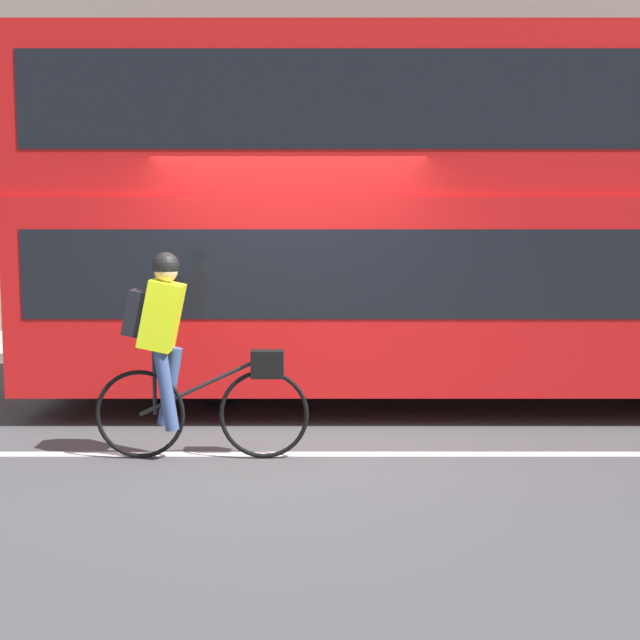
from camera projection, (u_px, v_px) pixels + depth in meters
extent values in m
plane|color=#424244|center=(281.00, 456.00, 7.29)|extent=(80.00, 80.00, 0.00)
cube|color=silver|center=(282.00, 454.00, 7.34)|extent=(50.00, 0.14, 0.01)
cube|color=#A8A399|center=(297.00, 346.00, 13.28)|extent=(60.00, 2.49, 0.13)
cube|color=gray|center=(298.00, 106.00, 14.26)|extent=(60.00, 0.30, 7.49)
cylinder|color=black|center=(213.00, 357.00, 9.49)|extent=(0.94, 0.30, 0.94)
cube|color=red|center=(493.00, 288.00, 9.42)|extent=(9.59, 2.58, 1.86)
cube|color=black|center=(493.00, 267.00, 9.39)|extent=(9.21, 2.60, 0.82)
cube|color=red|center=(497.00, 123.00, 9.23)|extent=(9.59, 2.48, 1.58)
cube|color=black|center=(497.00, 115.00, 9.22)|extent=(9.21, 2.50, 0.88)
torus|color=black|center=(260.00, 414.00, 7.19)|extent=(0.73, 0.04, 0.73)
torus|color=black|center=(136.00, 415.00, 7.18)|extent=(0.73, 0.04, 0.73)
cylinder|color=black|center=(198.00, 386.00, 7.16)|extent=(1.01, 0.03, 0.50)
cylinder|color=black|center=(150.00, 382.00, 7.15)|extent=(0.03, 0.03, 0.54)
cube|color=black|center=(263.00, 364.00, 7.14)|extent=(0.26, 0.16, 0.22)
cube|color=#D8EA19|center=(158.00, 315.00, 7.09)|extent=(0.37, 0.32, 0.58)
cube|color=black|center=(132.00, 313.00, 7.09)|extent=(0.21, 0.26, 0.38)
cylinder|color=#384C7A|center=(166.00, 386.00, 7.25)|extent=(0.22, 0.11, 0.65)
cylinder|color=#384C7A|center=(162.00, 391.00, 7.07)|extent=(0.20, 0.11, 0.65)
sphere|color=tan|center=(162.00, 271.00, 7.06)|extent=(0.19, 0.19, 0.19)
sphere|color=black|center=(162.00, 265.00, 7.05)|extent=(0.21, 0.21, 0.21)
cylinder|color=#59595B|center=(484.00, 267.00, 13.04)|extent=(0.07, 0.07, 2.21)
cube|color=#1959B2|center=(486.00, 207.00, 12.90)|extent=(0.36, 0.02, 0.36)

